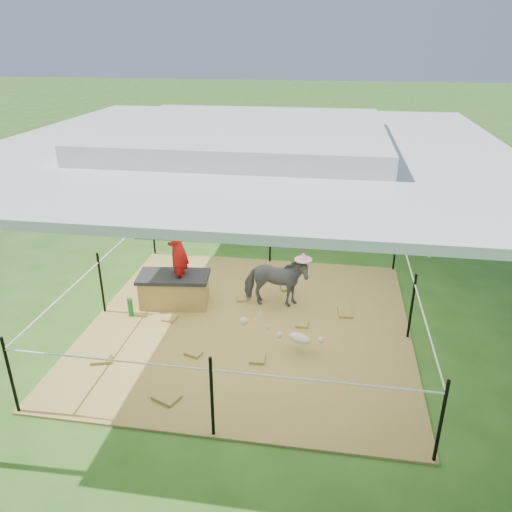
# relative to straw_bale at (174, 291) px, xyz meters

# --- Properties ---
(ground) EXTENTS (90.00, 90.00, 0.00)m
(ground) POSITION_rel_straw_bale_xyz_m (1.25, -0.39, -0.26)
(ground) COLOR #2D5919
(ground) RESTS_ON ground
(hay_patch) EXTENTS (4.60, 4.60, 0.03)m
(hay_patch) POSITION_rel_straw_bale_xyz_m (1.25, -0.39, -0.24)
(hay_patch) COLOR brown
(hay_patch) RESTS_ON ground
(canopy_tent) EXTENTS (6.30, 6.30, 2.90)m
(canopy_tent) POSITION_rel_straw_bale_xyz_m (1.25, -0.39, 2.44)
(canopy_tent) COLOR silver
(canopy_tent) RESTS_ON ground
(rope_fence) EXTENTS (4.54, 4.54, 1.00)m
(rope_fence) POSITION_rel_straw_bale_xyz_m (1.25, -0.39, 0.39)
(rope_fence) COLOR black
(rope_fence) RESTS_ON ground
(straw_bale) EXTENTS (1.07, 0.63, 0.45)m
(straw_bale) POSITION_rel_straw_bale_xyz_m (0.00, 0.00, 0.00)
(straw_bale) COLOR #A87B3D
(straw_bale) RESTS_ON hay_patch
(dark_cloth) EXTENTS (1.14, 0.69, 0.06)m
(dark_cloth) POSITION_rel_straw_bale_xyz_m (0.00, 0.00, 0.25)
(dark_cloth) COLOR black
(dark_cloth) RESTS_ON straw_bale
(woman) EXTENTS (0.34, 0.48, 1.22)m
(woman) POSITION_rel_straw_bale_xyz_m (0.10, 0.00, 0.83)
(woman) COLOR red
(woman) RESTS_ON straw_bale
(green_bottle) EXTENTS (0.09, 0.09, 0.28)m
(green_bottle) POSITION_rel_straw_bale_xyz_m (-0.55, -0.45, -0.08)
(green_bottle) COLOR #176A27
(green_bottle) RESTS_ON hay_patch
(pony) EXTENTS (1.02, 0.51, 0.84)m
(pony) POSITION_rel_straw_bale_xyz_m (1.56, 0.19, 0.19)
(pony) COLOR #4D4D52
(pony) RESTS_ON hay_patch
(pink_hat) EXTENTS (0.26, 0.26, 0.12)m
(pink_hat) POSITION_rel_straw_bale_xyz_m (1.56, 0.19, 0.67)
(pink_hat) COLOR #FF93CB
(pink_hat) RESTS_ON pony
(foal) EXTENTS (1.01, 0.81, 0.49)m
(foal) POSITION_rel_straw_bale_xyz_m (2.03, -1.00, 0.02)
(foal) COLOR #C5AE90
(foal) RESTS_ON hay_patch
(trash_barrel) EXTENTS (0.60, 0.60, 0.81)m
(trash_barrel) POSITION_rel_straw_bale_xyz_m (5.27, 5.25, 0.15)
(trash_barrel) COLOR blue
(trash_barrel) RESTS_ON ground
(picnic_table_near) EXTENTS (1.89, 1.47, 0.73)m
(picnic_table_near) POSITION_rel_straw_bale_xyz_m (3.30, 7.83, 0.11)
(picnic_table_near) COLOR brown
(picnic_table_near) RESTS_ON ground
(picnic_table_far) EXTENTS (2.02, 1.78, 0.70)m
(picnic_table_far) POSITION_rel_straw_bale_xyz_m (6.45, 8.62, 0.09)
(picnic_table_far) COLOR brown
(picnic_table_far) RESTS_ON ground
(distant_person) EXTENTS (0.66, 0.58, 1.16)m
(distant_person) POSITION_rel_straw_bale_xyz_m (3.22, 7.68, 0.33)
(distant_person) COLOR #326ABC
(distant_person) RESTS_ON ground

